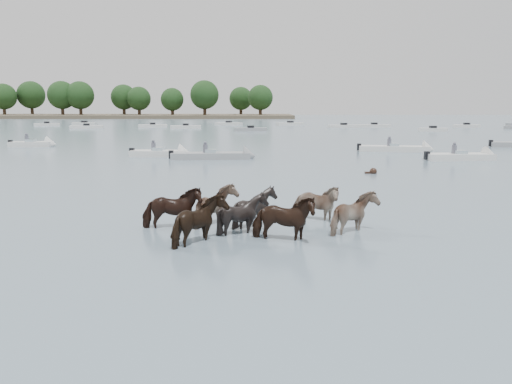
{
  "coord_description": "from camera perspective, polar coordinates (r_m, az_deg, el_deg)",
  "views": [
    {
      "loc": [
        -0.4,
        -14.22,
        4.02
      ],
      "look_at": [
        -0.51,
        2.77,
        1.1
      ],
      "focal_mm": 35.61,
      "sensor_mm": 36.0,
      "label": 1
    }
  ],
  "objects": [
    {
      "name": "swimming_pony",
      "position": [
        30.92,
        12.95,
        2.22
      ],
      "size": [
        0.72,
        0.44,
        0.44
      ],
      "color": "black",
      "rests_on": "ground"
    },
    {
      "name": "pony_herd",
      "position": [
        16.28,
        -0.35,
        -2.59
      ],
      "size": [
        7.87,
        4.84,
        1.66
      ],
      "color": "black",
      "rests_on": "ground"
    },
    {
      "name": "motorboat_f",
      "position": [
        54.36,
        -23.25,
        4.96
      ],
      "size": [
        4.61,
        1.95,
        1.92
      ],
      "rotation": [
        0.0,
        0.0,
        0.08
      ],
      "color": "silver",
      "rests_on": "ground"
    },
    {
      "name": "motorboat_d",
      "position": [
        40.89,
        22.82,
        3.66
      ],
      "size": [
        5.58,
        1.96,
        1.92
      ],
      "rotation": [
        0.0,
        0.0,
        0.07
      ],
      "color": "silver",
      "rests_on": "ground"
    },
    {
      "name": "motorboat_a",
      "position": [
        40.86,
        -9.89,
        4.28
      ],
      "size": [
        5.03,
        1.96,
        1.92
      ],
      "rotation": [
        0.0,
        0.0,
        -0.08
      ],
      "color": "silver",
      "rests_on": "ground"
    },
    {
      "name": "ground",
      "position": [
        14.78,
        1.92,
        -6.03
      ],
      "size": [
        400.0,
        400.0,
        0.0
      ],
      "primitive_type": "plane",
      "color": "slate",
      "rests_on": "ground"
    },
    {
      "name": "treeline",
      "position": [
        178.23,
        -23.32,
        9.81
      ],
      "size": [
        145.51,
        23.94,
        11.9
      ],
      "color": "#382619",
      "rests_on": "ground"
    },
    {
      "name": "distant_flotilla",
      "position": [
        93.04,
        0.33,
        7.43
      ],
      "size": [
        103.03,
        27.18,
        0.93
      ],
      "color": "gray",
      "rests_on": "ground"
    },
    {
      "name": "motorboat_b",
      "position": [
        38.61,
        -3.89,
        4.08
      ],
      "size": [
        6.61,
        2.09,
        1.92
      ],
      "rotation": [
        0.0,
        0.0,
        0.08
      ],
      "color": "gray",
      "rests_on": "ground"
    },
    {
      "name": "shoreline",
      "position": [
        178.39,
        -22.83,
        7.86
      ],
      "size": [
        160.0,
        30.0,
        1.0
      ],
      "primitive_type": "cube",
      "color": "#4C4233",
      "rests_on": "ground"
    },
    {
      "name": "motorboat_c",
      "position": [
        46.44,
        16.2,
        4.67
      ],
      "size": [
        6.67,
        2.51,
        1.92
      ],
      "rotation": [
        0.0,
        0.0,
        -0.15
      ],
      "color": "silver",
      "rests_on": "ground"
    }
  ]
}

